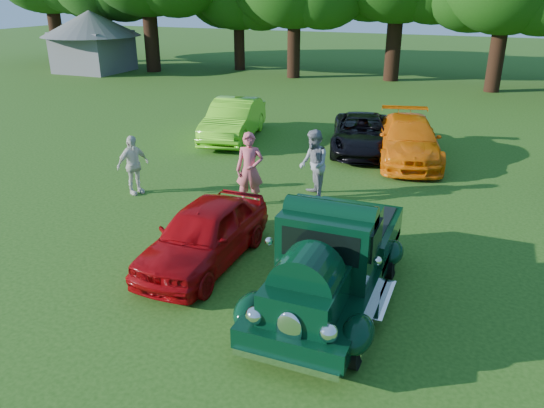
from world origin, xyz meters
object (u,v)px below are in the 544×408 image
at_px(back_car_black, 362,133).
at_px(hero_pickup, 332,261).
at_px(back_car_lime, 233,120).
at_px(red_convertible, 204,234).
at_px(spectator_white, 133,165).
at_px(spectator_pink, 250,170).
at_px(spectator_grey, 314,164).
at_px(back_car_orange, 408,140).
at_px(gazebo, 91,34).

bearing_deg(back_car_black, hero_pickup, -93.03).
height_order(back_car_lime, back_car_black, back_car_lime).
relative_size(red_convertible, back_car_lime, 0.85).
bearing_deg(spectator_white, back_car_black, -15.04).
bearing_deg(spectator_pink, spectator_grey, 25.63).
bearing_deg(back_car_black, red_convertible, -109.90).
distance_m(red_convertible, back_car_black, 9.22).
xyz_separation_m(hero_pickup, spectator_white, (-6.48, 3.21, 0.01)).
distance_m(hero_pickup, spectator_grey, 5.13).
height_order(back_car_orange, gazebo, gazebo).
bearing_deg(back_car_orange, gazebo, 138.26).
height_order(back_car_orange, spectator_grey, spectator_grey).
bearing_deg(gazebo, hero_pickup, -43.38).
height_order(spectator_pink, gazebo, gazebo).
distance_m(back_car_black, spectator_grey, 4.82).
height_order(red_convertible, back_car_orange, back_car_orange).
bearing_deg(gazebo, back_car_lime, -36.67).
height_order(spectator_pink, spectator_grey, spectator_pink).
height_order(hero_pickup, back_car_black, hero_pickup).
bearing_deg(spectator_white, red_convertible, -104.86).
xyz_separation_m(back_car_black, spectator_grey, (-0.22, -4.81, 0.31)).
relative_size(back_car_lime, spectator_white, 2.71).
bearing_deg(back_car_lime, spectator_pink, -71.40).
relative_size(hero_pickup, back_car_black, 1.07).
bearing_deg(spectator_grey, back_car_lime, -165.77).
distance_m(back_car_lime, spectator_white, 6.11).
xyz_separation_m(back_car_lime, back_car_orange, (6.40, -0.20, -0.05)).
xyz_separation_m(hero_pickup, back_car_lime, (-6.43, 9.31, -0.07)).
bearing_deg(gazebo, spectator_white, -48.41).
bearing_deg(red_convertible, back_car_orange, 72.85).
relative_size(back_car_black, spectator_pink, 2.28).
height_order(back_car_black, spectator_white, spectator_white).
bearing_deg(hero_pickup, back_car_lime, 124.64).
bearing_deg(spectator_grey, hero_pickup, -9.46).
bearing_deg(spectator_white, spectator_pink, -60.76).
height_order(hero_pickup, gazebo, gazebo).
bearing_deg(hero_pickup, spectator_white, 153.70).
height_order(hero_pickup, back_car_orange, hero_pickup).
relative_size(back_car_orange, spectator_white, 2.88).
height_order(red_convertible, spectator_pink, spectator_pink).
distance_m(spectator_white, gazebo, 24.27).
relative_size(back_car_orange, spectator_grey, 2.55).
xyz_separation_m(hero_pickup, back_car_black, (-1.66, 9.59, -0.19)).
bearing_deg(red_convertible, spectator_pink, 97.89).
distance_m(back_car_orange, spectator_pink, 6.35).
xyz_separation_m(back_car_lime, back_car_black, (4.77, 0.27, -0.12)).
height_order(back_car_lime, back_car_orange, back_car_lime).
relative_size(red_convertible, spectator_grey, 2.04).
bearing_deg(hero_pickup, spectator_pink, 131.55).
distance_m(red_convertible, back_car_lime, 9.60).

